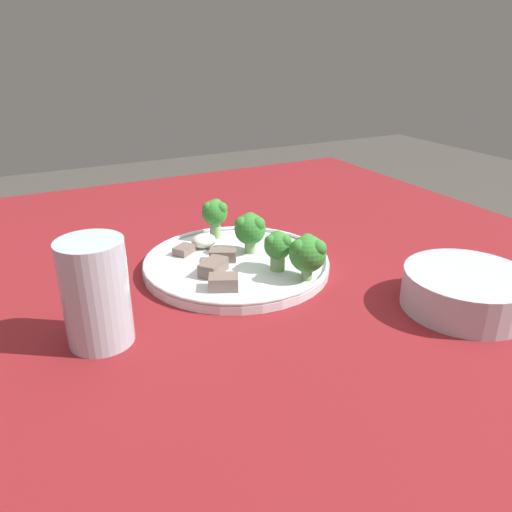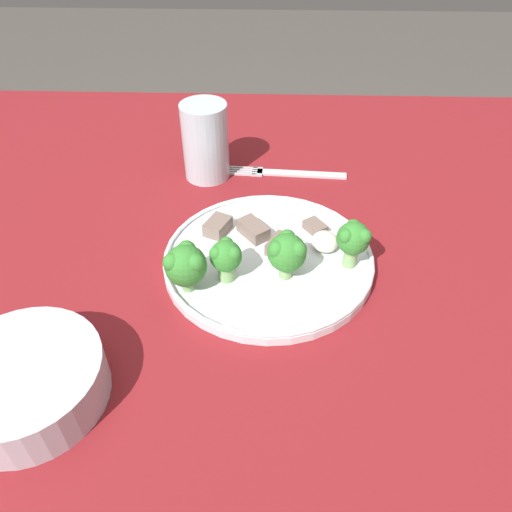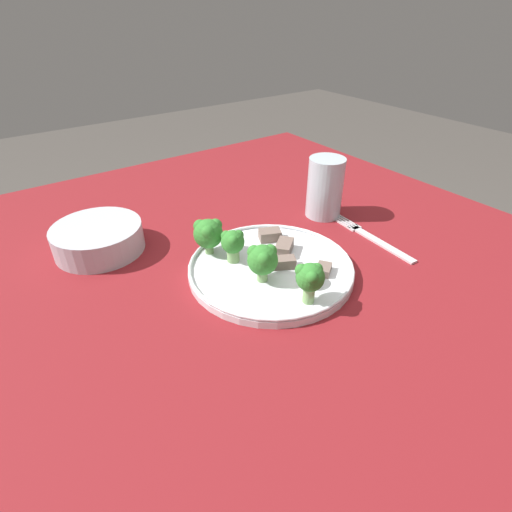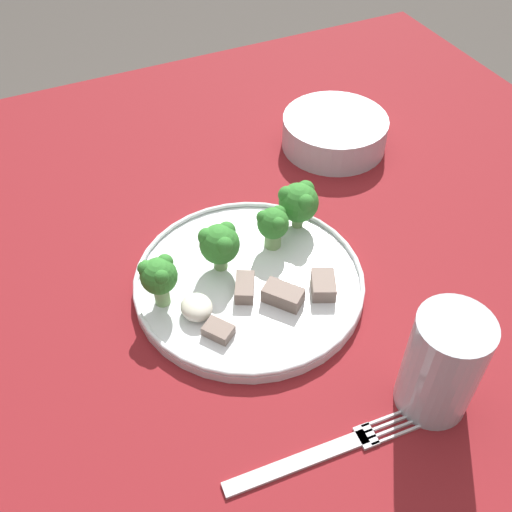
{
  "view_description": "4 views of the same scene",
  "coord_description": "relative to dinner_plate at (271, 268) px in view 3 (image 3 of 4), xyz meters",
  "views": [
    {
      "loc": [
        0.29,
        0.58,
        1.06
      ],
      "look_at": [
        -0.01,
        -0.0,
        0.78
      ],
      "focal_mm": 35.0,
      "sensor_mm": 36.0,
      "label": 1
    },
    {
      "loc": [
        -0.48,
        -0.03,
        1.19
      ],
      "look_at": [
        -0.0,
        -0.01,
        0.77
      ],
      "focal_mm": 35.0,
      "sensor_mm": 36.0,
      "label": 2
    },
    {
      "loc": [
        -0.33,
        -0.45,
        1.14
      ],
      "look_at": [
        -0.01,
        -0.01,
        0.78
      ],
      "focal_mm": 28.0,
      "sensor_mm": 36.0,
      "label": 3
    },
    {
      "loc": [
        0.44,
        -0.22,
        1.29
      ],
      "look_at": [
        0.01,
        -0.02,
        0.79
      ],
      "focal_mm": 42.0,
      "sensor_mm": 36.0,
      "label": 4
    }
  ],
  "objects": [
    {
      "name": "broccoli_floret_back_left",
      "position": [
        -0.04,
        0.05,
        0.04
      ],
      "size": [
        0.04,
        0.04,
        0.06
      ],
      "color": "#7FA866",
      "rests_on": "dinner_plate"
    },
    {
      "name": "broccoli_floret_front_left",
      "position": [
        -0.06,
        0.1,
        0.04
      ],
      "size": [
        0.05,
        0.05,
        0.06
      ],
      "color": "#7FA866",
      "rests_on": "dinner_plate"
    },
    {
      "name": "sauce_dollop",
      "position": [
        0.02,
        -0.07,
        0.01
      ],
      "size": [
        0.04,
        0.04,
        0.02
      ],
      "color": "silver",
      "rests_on": "dinner_plate"
    },
    {
      "name": "table",
      "position": [
        -0.01,
        0.03,
        -0.1
      ],
      "size": [
        1.11,
        1.17,
        0.75
      ],
      "color": "maroon",
      "rests_on": "ground_plane"
    },
    {
      "name": "fork",
      "position": [
        0.22,
        -0.02,
        -0.01
      ],
      "size": [
        0.03,
        0.2,
        0.0
      ],
      "color": "silver",
      "rests_on": "table"
    },
    {
      "name": "meat_slice_middle_slice",
      "position": [
        0.02,
        -0.01,
        0.01
      ],
      "size": [
        0.04,
        0.04,
        0.02
      ],
      "color": "#756056",
      "rests_on": "dinner_plate"
    },
    {
      "name": "drinking_glass",
      "position": [
        0.22,
        0.1,
        0.05
      ],
      "size": [
        0.07,
        0.07,
        0.12
      ],
      "color": "#B2C1CC",
      "rests_on": "table"
    },
    {
      "name": "broccoli_floret_center_left",
      "position": [
        -0.03,
        -0.02,
        0.04
      ],
      "size": [
        0.05,
        0.05,
        0.06
      ],
      "color": "#7FA866",
      "rests_on": "dinner_plate"
    },
    {
      "name": "meat_slice_rear_slice",
      "position": [
        0.06,
        -0.06,
        0.01
      ],
      "size": [
        0.04,
        0.04,
        0.01
      ],
      "color": "#756056",
      "rests_on": "dinner_plate"
    },
    {
      "name": "meat_slice_edge_slice",
      "position": [
        0.05,
        0.02,
        0.01
      ],
      "size": [
        0.05,
        0.05,
        0.02
      ],
      "color": "#756056",
      "rests_on": "dinner_plate"
    },
    {
      "name": "dinner_plate",
      "position": [
        0.0,
        0.0,
        0.0
      ],
      "size": [
        0.27,
        0.27,
        0.02
      ],
      "color": "white",
      "rests_on": "table"
    },
    {
      "name": "broccoli_floret_near_rim_left",
      "position": [
        -0.01,
        -0.1,
        0.05
      ],
      "size": [
        0.04,
        0.04,
        0.06
      ],
      "color": "#7FA866",
      "rests_on": "dinner_plate"
    },
    {
      "name": "cream_bowl",
      "position": [
        -0.21,
        0.24,
        0.01
      ],
      "size": [
        0.16,
        0.16,
        0.05
      ],
      "color": "#B7BCC6",
      "rests_on": "table"
    },
    {
      "name": "meat_slice_front_slice",
      "position": [
        0.05,
        0.07,
        0.01
      ],
      "size": [
        0.05,
        0.04,
        0.02
      ],
      "color": "#756056",
      "rests_on": "dinner_plate"
    },
    {
      "name": "ground_plane",
      "position": [
        -0.01,
        0.03,
        -0.76
      ],
      "size": [
        8.0,
        8.0,
        0.0
      ],
      "primitive_type": "plane",
      "color": "#4C4742"
    }
  ]
}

